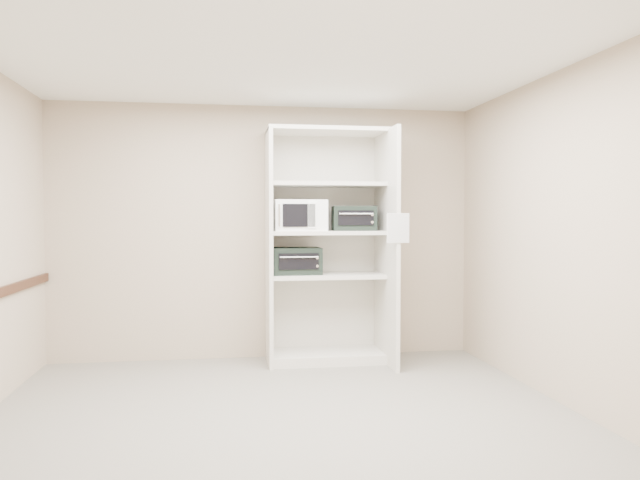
{
  "coord_description": "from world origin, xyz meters",
  "views": [
    {
      "loc": [
        -0.45,
        -4.71,
        1.5
      ],
      "look_at": [
        0.49,
        1.32,
        1.29
      ],
      "focal_mm": 35.0,
      "sensor_mm": 36.0,
      "label": 1
    }
  ],
  "objects": [
    {
      "name": "ceiling",
      "position": [
        0.0,
        0.0,
        2.7
      ],
      "size": [
        4.5,
        4.0,
        0.01
      ],
      "primitive_type": "cube",
      "color": "white"
    },
    {
      "name": "toaster_oven_lower",
      "position": [
        0.3,
        1.71,
        1.06
      ],
      "size": [
        0.5,
        0.39,
        0.28
      ],
      "primitive_type": "cube",
      "rotation": [
        0.0,
        0.0,
        0.02
      ],
      "color": "black",
      "rests_on": "shelving_unit"
    },
    {
      "name": "shelving_unit",
      "position": [
        0.67,
        1.7,
        1.13
      ],
      "size": [
        1.24,
        0.92,
        2.42
      ],
      "color": "beige",
      "rests_on": "floor"
    },
    {
      "name": "microwave",
      "position": [
        0.32,
        1.64,
        1.53
      ],
      "size": [
        0.55,
        0.43,
        0.32
      ],
      "primitive_type": "cube",
      "rotation": [
        0.0,
        0.0,
        0.04
      ],
      "color": "white",
      "rests_on": "shelving_unit"
    },
    {
      "name": "wall_right",
      "position": [
        2.25,
        0.0,
        1.35
      ],
      "size": [
        0.02,
        4.0,
        2.7
      ],
      "primitive_type": "cube",
      "color": "tan",
      "rests_on": "ground"
    },
    {
      "name": "wall_front",
      "position": [
        0.0,
        -2.0,
        1.35
      ],
      "size": [
        4.5,
        0.02,
        2.7
      ],
      "primitive_type": "cube",
      "color": "tan",
      "rests_on": "ground"
    },
    {
      "name": "toaster_oven_upper",
      "position": [
        0.91,
        1.68,
        1.5
      ],
      "size": [
        0.47,
        0.37,
        0.25
      ],
      "primitive_type": "cube",
      "rotation": [
        0.0,
        0.0,
        -0.09
      ],
      "color": "black",
      "rests_on": "shelving_unit"
    },
    {
      "name": "paper_sign",
      "position": [
        1.21,
        1.07,
        1.41
      ],
      "size": [
        0.22,
        0.01,
        0.28
      ],
      "primitive_type": "cube",
      "rotation": [
        0.0,
        0.0,
        0.04
      ],
      "color": "white",
      "rests_on": "shelving_unit"
    },
    {
      "name": "wall_back",
      "position": [
        0.0,
        2.0,
        1.35
      ],
      "size": [
        4.5,
        0.02,
        2.7
      ],
      "primitive_type": "cube",
      "color": "tan",
      "rests_on": "ground"
    },
    {
      "name": "floor",
      "position": [
        0.0,
        0.0,
        0.0
      ],
      "size": [
        4.5,
        4.0,
        0.01
      ],
      "primitive_type": "cube",
      "color": "slate",
      "rests_on": "ground"
    }
  ]
}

